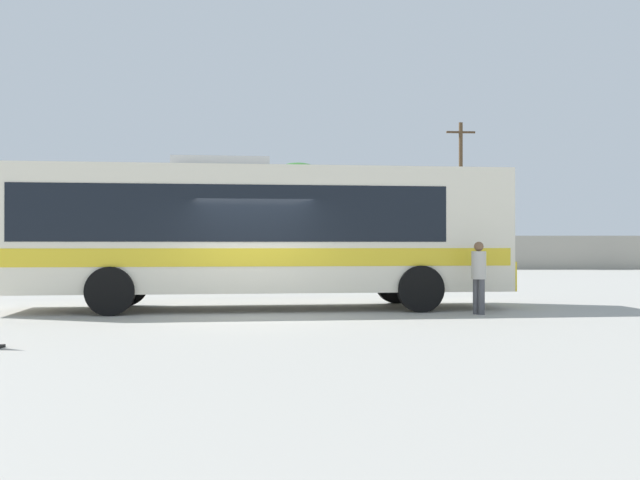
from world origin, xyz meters
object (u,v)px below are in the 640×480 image
object	(u,v)px
parked_car_third_maroon	(209,257)
roadside_tree_midleft	(298,196)
coach_bus_cream_yellow	(252,229)
parked_car_leftmost_white	(14,257)
attendant_by_bus_door	(479,273)
utility_pole_near	(461,192)
roadside_tree_left	(131,214)
parked_car_second_red	(114,257)

from	to	relation	value
parked_car_third_maroon	roadside_tree_midleft	xyz separation A→B (m)	(4.66, 7.19, 3.85)
coach_bus_cream_yellow	parked_car_leftmost_white	bearing A→B (deg)	124.10
coach_bus_cream_yellow	attendant_by_bus_door	world-z (taller)	coach_bus_cream_yellow
utility_pole_near	roadside_tree_left	bearing A→B (deg)	170.58
parked_car_leftmost_white	parked_car_third_maroon	xyz separation A→B (m)	(10.68, 0.56, -0.02)
parked_car_second_red	utility_pole_near	world-z (taller)	utility_pole_near
parked_car_leftmost_white	roadside_tree_left	xyz separation A→B (m)	(4.07, 8.89, 2.75)
coach_bus_cream_yellow	parked_car_second_red	xyz separation A→B (m)	(-10.39, 24.10, -1.11)
coach_bus_cream_yellow	utility_pole_near	distance (m)	30.23
coach_bus_cream_yellow	attendant_by_bus_door	xyz separation A→B (m)	(5.03, -1.23, -0.98)
coach_bus_cream_yellow	attendant_by_bus_door	size ratio (longest dim) A/B	7.53
utility_pole_near	roadside_tree_midleft	world-z (taller)	utility_pole_near
parked_car_leftmost_white	roadside_tree_midleft	distance (m)	17.61
parked_car_second_red	roadside_tree_midleft	xyz separation A→B (m)	(10.11, 6.75, 3.88)
parked_car_third_maroon	utility_pole_near	size ratio (longest dim) A/B	0.46
parked_car_third_maroon	roadside_tree_left	distance (m)	10.98
roadside_tree_left	roadside_tree_midleft	distance (m)	11.38
coach_bus_cream_yellow	roadside_tree_left	bearing A→B (deg)	109.88
utility_pole_near	roadside_tree_left	size ratio (longest dim) A/B	1.82
parked_car_leftmost_white	parked_car_third_maroon	bearing A→B (deg)	3.02
attendant_by_bus_door	parked_car_third_maroon	world-z (taller)	attendant_by_bus_door
parked_car_third_maroon	roadside_tree_left	world-z (taller)	roadside_tree_left
coach_bus_cream_yellow	parked_car_third_maroon	distance (m)	24.19
parked_car_second_red	roadside_tree_midleft	world-z (taller)	roadside_tree_midleft
coach_bus_cream_yellow	parked_car_leftmost_white	distance (m)	27.91
parked_car_third_maroon	roadside_tree_midleft	distance (m)	9.39
parked_car_leftmost_white	parked_car_third_maroon	world-z (taller)	parked_car_leftmost_white
attendant_by_bus_door	parked_car_third_maroon	distance (m)	26.82
attendant_by_bus_door	parked_car_leftmost_white	xyz separation A→B (m)	(-20.66, 24.33, -0.08)
parked_car_second_red	utility_pole_near	distance (m)	21.17
roadside_tree_left	parked_car_leftmost_white	bearing A→B (deg)	-114.62
coach_bus_cream_yellow	roadside_tree_midleft	size ratio (longest dim) A/B	1.72
attendant_by_bus_door	roadside_tree_left	size ratio (longest dim) A/B	0.32
parked_car_third_maroon	coach_bus_cream_yellow	bearing A→B (deg)	-78.18
attendant_by_bus_door	parked_car_second_red	distance (m)	29.66
attendant_by_bus_door	roadside_tree_left	world-z (taller)	roadside_tree_left
parked_car_leftmost_white	coach_bus_cream_yellow	bearing A→B (deg)	-55.90
parked_car_second_red	roadside_tree_left	world-z (taller)	roadside_tree_left
parked_car_third_maroon	utility_pole_near	bearing A→B (deg)	17.70
attendant_by_bus_door	roadside_tree_midleft	distance (m)	32.73
attendant_by_bus_door	utility_pole_near	xyz separation A→B (m)	(4.92, 29.64, 3.83)
coach_bus_cream_yellow	parked_car_second_red	bearing A→B (deg)	113.33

